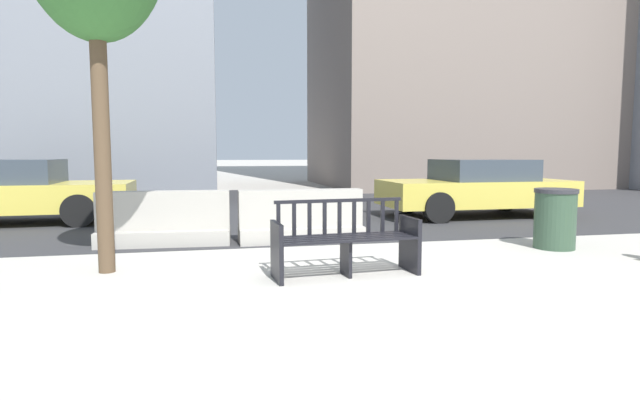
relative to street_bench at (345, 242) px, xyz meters
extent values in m
plane|color=#B7B2A8|center=(0.34, -0.82, -0.40)|extent=(200.00, 200.00, 0.00)
cube|color=#333335|center=(0.34, 7.88, -0.39)|extent=(120.00, 12.00, 0.01)
cube|color=black|center=(-0.81, -0.09, -0.07)|extent=(0.09, 0.52, 0.66)
cube|color=black|center=(0.82, 0.04, -0.07)|extent=(0.09, 0.52, 0.66)
cube|color=black|center=(0.00, -0.03, -0.17)|extent=(0.07, 0.33, 0.45)
cube|color=black|center=(0.02, -0.26, 0.05)|extent=(1.60, 0.20, 0.02)
cube|color=black|center=(0.01, -0.14, 0.05)|extent=(1.60, 0.20, 0.02)
cube|color=black|center=(0.00, -0.03, 0.05)|extent=(1.60, 0.20, 0.02)
cube|color=black|center=(-0.01, 0.09, 0.05)|extent=(1.60, 0.20, 0.02)
cube|color=black|center=(-0.02, 0.20, 0.05)|extent=(1.60, 0.20, 0.02)
cube|color=black|center=(-0.02, 0.21, 0.46)|extent=(1.60, 0.17, 0.04)
cube|color=black|center=(-0.77, 0.15, 0.25)|extent=(0.05, 0.03, 0.38)
cube|color=black|center=(-0.58, 0.17, 0.25)|extent=(0.05, 0.03, 0.38)
cube|color=black|center=(-0.39, 0.18, 0.25)|extent=(0.05, 0.03, 0.38)
cube|color=black|center=(-0.20, 0.20, 0.25)|extent=(0.05, 0.03, 0.38)
cube|color=black|center=(-0.02, 0.21, 0.25)|extent=(0.05, 0.03, 0.38)
cube|color=black|center=(0.17, 0.23, 0.25)|extent=(0.05, 0.03, 0.38)
cube|color=black|center=(0.36, 0.24, 0.25)|extent=(0.05, 0.03, 0.38)
cube|color=black|center=(0.54, 0.26, 0.25)|extent=(0.05, 0.03, 0.38)
cube|color=black|center=(0.73, 0.28, 0.25)|extent=(0.05, 0.03, 0.38)
cube|color=black|center=(-0.81, -0.11, 0.25)|extent=(0.09, 0.46, 0.03)
cube|color=black|center=(0.82, 0.02, 0.25)|extent=(0.09, 0.46, 0.03)
cube|color=#ADA89E|center=(-0.13, 2.36, -0.28)|extent=(2.01, 0.71, 0.24)
cube|color=#ADA89E|center=(-0.13, 2.36, 0.14)|extent=(2.00, 0.33, 0.60)
cube|color=#ADA89E|center=(-2.27, 2.48, -0.28)|extent=(2.03, 0.76, 0.24)
cube|color=#ADA89E|center=(-2.27, 2.48, 0.14)|extent=(2.01, 0.38, 0.60)
cylinder|color=brown|center=(-2.77, 0.72, 1.24)|extent=(0.19, 0.19, 3.26)
cube|color=#DBC64C|center=(4.24, 4.70, 0.14)|extent=(4.19, 1.85, 0.56)
cube|color=#38424C|center=(4.41, 4.70, 0.66)|extent=(1.96, 1.61, 0.47)
cylinder|color=black|center=(2.96, 3.83, -0.08)|extent=(0.64, 0.23, 0.64)
cylinder|color=black|center=(2.94, 5.53, -0.08)|extent=(0.64, 0.23, 0.64)
cylinder|color=black|center=(5.55, 3.86, -0.08)|extent=(0.64, 0.23, 0.64)
cylinder|color=black|center=(5.53, 5.56, -0.08)|extent=(0.64, 0.23, 0.64)
cube|color=#DBC64C|center=(-5.55, 5.51, 0.14)|extent=(4.69, 1.96, 0.56)
cylinder|color=black|center=(-4.15, 6.41, -0.08)|extent=(0.65, 0.25, 0.64)
cylinder|color=black|center=(-4.09, 4.73, -0.08)|extent=(0.65, 0.25, 0.64)
cylinder|color=#334C38|center=(3.50, 0.97, 0.02)|extent=(0.59, 0.59, 0.84)
cylinder|color=#2D2D33|center=(3.50, 0.97, 0.47)|extent=(0.62, 0.62, 0.06)
camera|label=1|loc=(-1.45, -5.58, 1.03)|focal=28.00mm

